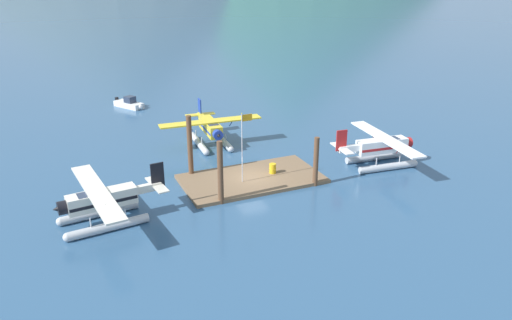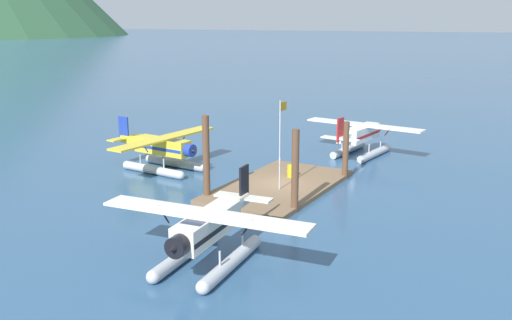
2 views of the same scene
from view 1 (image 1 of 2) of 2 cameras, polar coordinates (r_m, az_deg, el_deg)
The scene contains 11 objects.
ground_plane at distance 42.90m, azimuth -0.50°, elevation -2.35°, with size 1200.00×1200.00×0.00m, color #2D5175.
dock_platform at distance 42.84m, azimuth -0.50°, elevation -2.17°, with size 11.88×6.50×0.30m, color brown.
piling_near_left at distance 37.96m, azimuth -4.10°, elevation -1.50°, with size 0.44×0.44×5.12m, color brown.
piling_near_right at distance 41.42m, azimuth 6.88°, elevation -0.21°, with size 0.43×0.43×4.27m, color brown.
piling_far_left at distance 43.10m, azimuth -7.57°, elevation 1.53°, with size 0.45×0.45×5.52m, color brown.
flagpole at distance 40.59m, azimuth -1.45°, elevation 2.36°, with size 0.95×0.10×6.02m.
fuel_drum at distance 43.47m, azimuth 1.92°, elevation -0.97°, with size 0.62×0.62×0.88m.
seaplane_white_stbd_aft at distance 46.95m, azimuth 14.20°, elevation 1.20°, with size 7.96×10.49×3.84m.
seaplane_yellow_bow_centre at distance 50.97m, azimuth -5.23°, elevation 3.40°, with size 10.47×7.98×3.84m.
seaplane_cream_port_aft at distance 36.95m, azimuth -17.21°, elevation -4.82°, with size 7.95×10.49×3.84m.
boat_white_open_north at distance 66.84m, azimuth -14.29°, elevation 6.26°, with size 3.45×4.37×1.50m.
Camera 1 is at (-15.52, -36.01, 17.41)m, focal length 34.93 mm.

